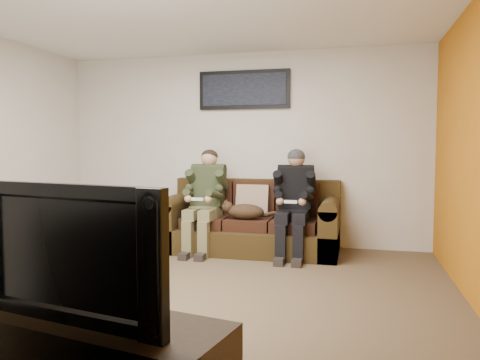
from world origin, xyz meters
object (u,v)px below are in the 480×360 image
(sofa, at_px, (252,224))
(person_left, at_px, (205,194))
(framed_poster, at_px, (244,90))
(cat, at_px, (244,211))
(television, at_px, (81,249))
(person_right, at_px, (294,196))

(sofa, xyz_separation_m, person_left, (-0.57, -0.18, 0.39))
(person_left, xyz_separation_m, framed_poster, (0.37, 0.57, 1.37))
(person_left, bearing_deg, cat, -8.27)
(sofa, distance_m, cat, 0.33)
(cat, xyz_separation_m, television, (0.02, -3.52, 0.28))
(sofa, xyz_separation_m, person_right, (0.57, -0.18, 0.39))
(person_left, distance_m, person_right, 1.13)
(sofa, height_order, person_right, person_right)
(cat, bearing_deg, framed_poster, 103.46)
(cat, relative_size, television, 0.57)
(sofa, bearing_deg, cat, -99.85)
(person_right, distance_m, framed_poster, 1.67)
(cat, bearing_deg, person_left, 171.73)
(television, bearing_deg, sofa, 100.82)
(sofa, distance_m, television, 3.81)
(framed_poster, distance_m, television, 4.36)
(person_right, xyz_separation_m, framed_poster, (-0.77, 0.57, 1.37))
(person_left, distance_m, television, 3.64)
(person_left, bearing_deg, framed_poster, 57.37)
(sofa, distance_m, person_left, 0.71)
(person_right, relative_size, cat, 1.98)
(person_left, height_order, television, person_left)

